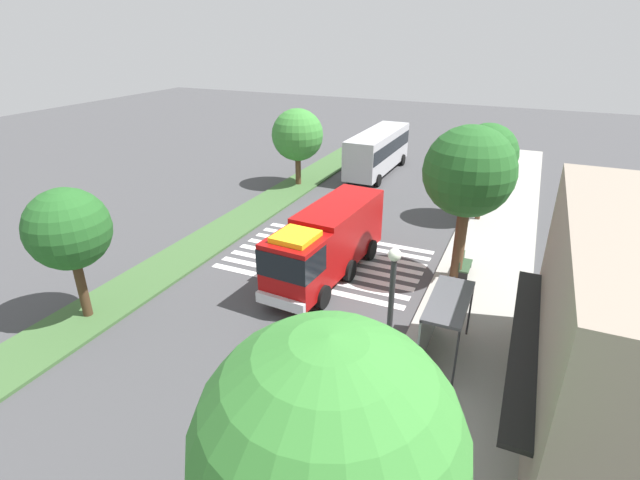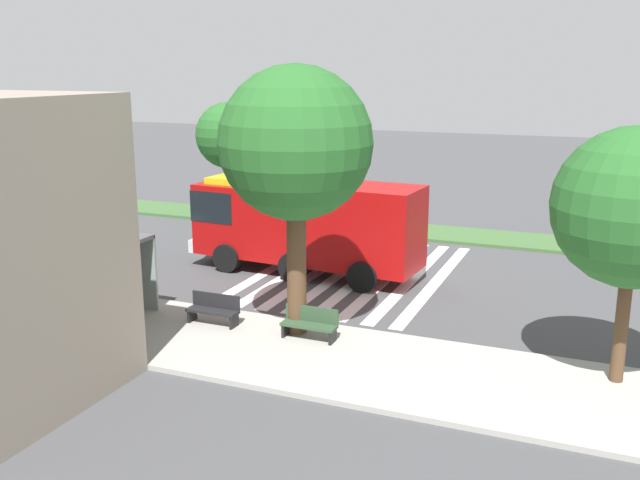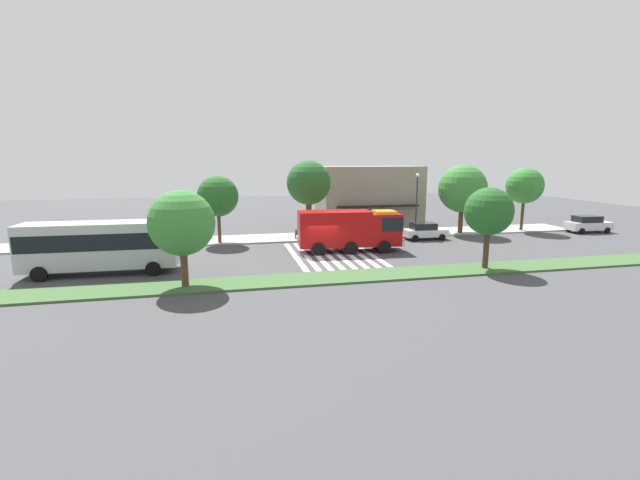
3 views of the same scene
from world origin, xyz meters
TOP-DOWN VIEW (x-y plane):
  - ground_plane at (0.00, 0.00)m, footprint 120.00×120.00m
  - sidewalk at (0.00, 8.15)m, footprint 60.00×4.64m
  - median_strip at (0.00, -7.34)m, footprint 60.00×3.00m
  - crosswalk at (0.83, 0.00)m, footprint 6.75×10.51m
  - fire_truck at (2.78, 0.75)m, footprint 9.09×3.20m
  - parked_car_mid at (11.46, 4.64)m, footprint 4.27×2.15m
  - bus_stop_shelter at (6.77, 7.13)m, footprint 3.50×1.40m
  - bench_near_shelter at (2.77, 7.16)m, footprint 1.60×0.50m
  - bench_west_of_shelter at (-0.37, 7.16)m, footprint 1.60×0.50m
  - street_lamp at (11.32, 6.44)m, footprint 0.36×0.36m
  - sidewalk_tree_far_west at (-8.42, 6.84)m, footprint 3.79×3.79m
  - sidewalk_tree_west at (0.18, 6.84)m, footprint 4.26×4.26m
  - median_tree_west at (10.37, -7.34)m, footprint 3.39×3.39m

SIDE VIEW (x-z plane):
  - ground_plane at x=0.00m, z-range 0.00..0.00m
  - crosswalk at x=0.83m, z-range 0.00..0.01m
  - sidewalk at x=0.00m, z-range 0.00..0.14m
  - median_strip at x=0.00m, z-range 0.00..0.14m
  - bench_near_shelter at x=2.77m, z-range 0.14..1.04m
  - bench_west_of_shelter at x=-0.37m, z-range 0.14..1.04m
  - parked_car_mid at x=11.46m, z-range 0.02..1.68m
  - bus_stop_shelter at x=6.77m, z-range 0.66..3.12m
  - fire_truck at x=2.78m, z-range 0.24..3.76m
  - street_lamp at x=11.32m, z-range 0.70..6.99m
  - median_tree_west at x=10.37m, z-range 1.31..7.10m
  - sidewalk_tree_far_west at x=-8.42m, z-range 1.34..7.57m
  - sidewalk_tree_west at x=0.18m, z-range 1.76..9.37m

